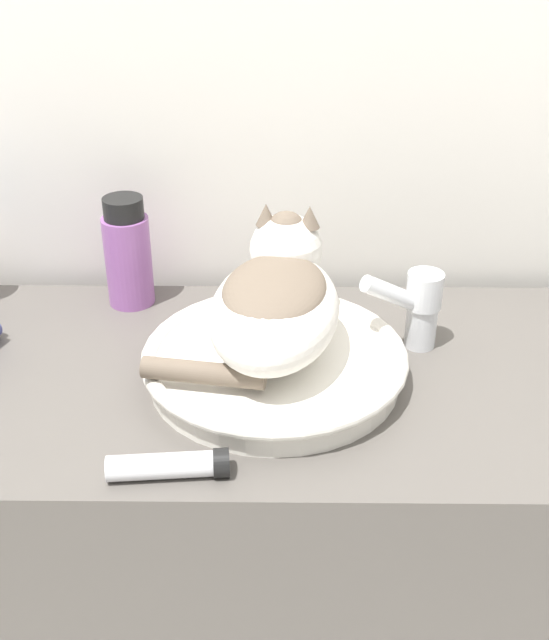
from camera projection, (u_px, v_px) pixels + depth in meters
The scene contains 7 objects.
wall_back at pixel (308, 31), 1.15m from camera, with size 8.00×0.05×2.40m.
vanity_counter at pixel (303, 584), 1.28m from camera, with size 1.22×0.50×0.81m.
sink_basin at pixel (275, 362), 1.06m from camera, with size 0.35×0.35×0.05m.
cat at pixel (275, 297), 1.03m from camera, with size 0.26×0.29×0.16m.
faucet at pixel (417, 305), 1.11m from camera, with size 0.12×0.08×0.13m.
mouthwash_bottle at pixel (128, 254), 1.21m from camera, with size 0.07×0.07×0.17m.
cream_tube at pixel (170, 466), 0.89m from camera, with size 0.14×0.04×0.03m.
Camera 1 is at (-0.04, -0.65, 1.41)m, focal length 45.00 mm.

